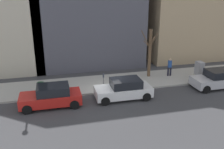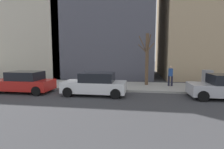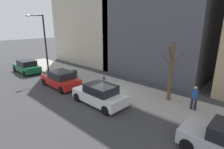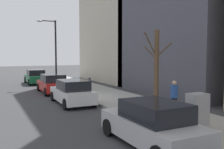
{
  "view_description": "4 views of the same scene",
  "coord_description": "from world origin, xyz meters",
  "px_view_note": "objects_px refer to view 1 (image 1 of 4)",
  "views": [
    {
      "loc": [
        -17.64,
        4.17,
        7.93
      ],
      "look_at": [
        0.9,
        -0.55,
        1.22
      ],
      "focal_mm": 40.0,
      "sensor_mm": 36.0,
      "label": 1
    },
    {
      "loc": [
        -12.48,
        -3.8,
        2.71
      ],
      "look_at": [
        1.05,
        -1.73,
        1.16
      ],
      "focal_mm": 28.0,
      "sensor_mm": 36.0,
      "label": 2
    },
    {
      "loc": [
        -9.21,
        -9.63,
        5.72
      ],
      "look_at": [
        1.59,
        0.41,
        1.39
      ],
      "focal_mm": 28.0,
      "sensor_mm": 36.0,
      "label": 3
    },
    {
      "loc": [
        -5.92,
        -15.87,
        3.04
      ],
      "look_at": [
        1.81,
        -0.49,
        1.72
      ],
      "focal_mm": 40.0,
      "sensor_mm": 36.0,
      "label": 4
    }
  ],
  "objects_px": {
    "parked_car_red": "(51,96)",
    "utility_box": "(199,69)",
    "parked_car_silver": "(218,79)",
    "parked_car_white": "(124,89)",
    "parking_meter": "(103,80)",
    "pedestrian_near_meter": "(170,66)",
    "bare_tree": "(150,52)",
    "trash_bin": "(41,88)"
  },
  "relations": [
    {
      "from": "parked_car_silver",
      "to": "parked_car_red",
      "type": "xyz_separation_m",
      "value": [
        -0.14,
        13.48,
        0.0
      ]
    },
    {
      "from": "utility_box",
      "to": "parked_car_red",
      "type": "bearing_deg",
      "value": 100.58
    },
    {
      "from": "parked_car_red",
      "to": "parking_meter",
      "type": "bearing_deg",
      "value": -67.92
    },
    {
      "from": "parked_car_silver",
      "to": "parked_car_red",
      "type": "distance_m",
      "value": 13.48
    },
    {
      "from": "parked_car_silver",
      "to": "pedestrian_near_meter",
      "type": "xyz_separation_m",
      "value": [
        3.29,
        2.74,
        0.35
      ]
    },
    {
      "from": "parked_car_red",
      "to": "utility_box",
      "type": "distance_m",
      "value": 13.44
    },
    {
      "from": "parked_car_white",
      "to": "parked_car_red",
      "type": "xyz_separation_m",
      "value": [
        0.02,
        5.28,
        0.0
      ]
    },
    {
      "from": "utility_box",
      "to": "bare_tree",
      "type": "distance_m",
      "value": 4.83
    },
    {
      "from": "parked_car_silver",
      "to": "bare_tree",
      "type": "distance_m",
      "value": 6.13
    },
    {
      "from": "parked_car_red",
      "to": "pedestrian_near_meter",
      "type": "xyz_separation_m",
      "value": [
        3.44,
        -10.74,
        0.35
      ]
    },
    {
      "from": "parked_car_white",
      "to": "parked_car_red",
      "type": "distance_m",
      "value": 5.28
    },
    {
      "from": "parked_car_red",
      "to": "trash_bin",
      "type": "xyz_separation_m",
      "value": [
        2.07,
        0.75,
        -0.14
      ]
    },
    {
      "from": "parked_car_silver",
      "to": "parked_car_white",
      "type": "xyz_separation_m",
      "value": [
        -0.17,
        8.2,
        0.0
      ]
    },
    {
      "from": "bare_tree",
      "to": "pedestrian_near_meter",
      "type": "relative_size",
      "value": 2.6
    },
    {
      "from": "parked_car_white",
      "to": "pedestrian_near_meter",
      "type": "xyz_separation_m",
      "value": [
        3.46,
        -5.46,
        0.35
      ]
    },
    {
      "from": "parking_meter",
      "to": "parked_car_silver",
      "type": "bearing_deg",
      "value": -98.92
    },
    {
      "from": "parked_car_white",
      "to": "pedestrian_near_meter",
      "type": "height_order",
      "value": "pedestrian_near_meter"
    },
    {
      "from": "parked_car_red",
      "to": "pedestrian_near_meter",
      "type": "height_order",
      "value": "pedestrian_near_meter"
    },
    {
      "from": "parked_car_silver",
      "to": "trash_bin",
      "type": "bearing_deg",
      "value": 82.17
    },
    {
      "from": "parked_car_white",
      "to": "utility_box",
      "type": "relative_size",
      "value": 2.95
    },
    {
      "from": "parked_car_red",
      "to": "pedestrian_near_meter",
      "type": "bearing_deg",
      "value": -71.77
    },
    {
      "from": "parked_car_white",
      "to": "parked_car_red",
      "type": "bearing_deg",
      "value": 90.24
    },
    {
      "from": "parked_car_silver",
      "to": "trash_bin",
      "type": "relative_size",
      "value": 4.67
    },
    {
      "from": "parked_car_silver",
      "to": "bare_tree",
      "type": "height_order",
      "value": "bare_tree"
    },
    {
      "from": "parked_car_white",
      "to": "parked_car_red",
      "type": "height_order",
      "value": "same"
    },
    {
      "from": "bare_tree",
      "to": "parked_car_white",
      "type": "bearing_deg",
      "value": 136.9
    },
    {
      "from": "parked_car_silver",
      "to": "utility_box",
      "type": "height_order",
      "value": "utility_box"
    },
    {
      "from": "parking_meter",
      "to": "utility_box",
      "type": "height_order",
      "value": "utility_box"
    },
    {
      "from": "utility_box",
      "to": "bare_tree",
      "type": "xyz_separation_m",
      "value": [
        1.3,
        4.38,
        1.57
      ]
    },
    {
      "from": "parking_meter",
      "to": "pedestrian_near_meter",
      "type": "distance_m",
      "value": 6.9
    },
    {
      "from": "parked_car_red",
      "to": "trash_bin",
      "type": "relative_size",
      "value": 4.68
    },
    {
      "from": "parked_car_red",
      "to": "utility_box",
      "type": "relative_size",
      "value": 2.95
    },
    {
      "from": "parking_meter",
      "to": "bare_tree",
      "type": "relative_size",
      "value": 0.31
    },
    {
      "from": "parking_meter",
      "to": "utility_box",
      "type": "distance_m",
      "value": 9.16
    },
    {
      "from": "trash_bin",
      "to": "pedestrian_near_meter",
      "type": "xyz_separation_m",
      "value": [
        1.37,
        -11.49,
        0.49
      ]
    },
    {
      "from": "parked_car_silver",
      "to": "parked_car_red",
      "type": "relative_size",
      "value": 1.0
    },
    {
      "from": "parked_car_white",
      "to": "bare_tree",
      "type": "height_order",
      "value": "bare_tree"
    },
    {
      "from": "utility_box",
      "to": "pedestrian_near_meter",
      "type": "xyz_separation_m",
      "value": [
        0.97,
        2.47,
        0.24
      ]
    },
    {
      "from": "parked_car_silver",
      "to": "parking_meter",
      "type": "xyz_separation_m",
      "value": [
        1.47,
        9.39,
        0.24
      ]
    },
    {
      "from": "parked_car_white",
      "to": "bare_tree",
      "type": "distance_m",
      "value": 5.45
    },
    {
      "from": "parked_car_red",
      "to": "trash_bin",
      "type": "distance_m",
      "value": 2.2
    },
    {
      "from": "bare_tree",
      "to": "pedestrian_near_meter",
      "type": "xyz_separation_m",
      "value": [
        -0.33,
        -1.92,
        -1.33
      ]
    }
  ]
}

